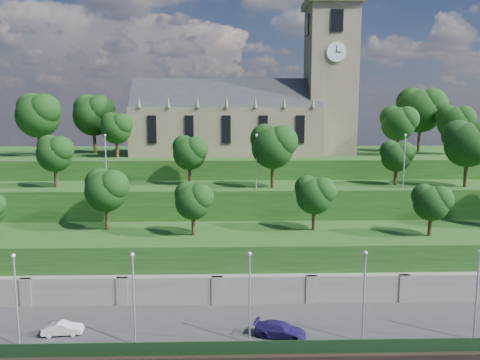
{
  "coord_description": "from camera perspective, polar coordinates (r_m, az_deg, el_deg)",
  "views": [
    {
      "loc": [
        -3.89,
        -36.14,
        22.06
      ],
      "look_at": [
        -2.08,
        30.0,
        12.62
      ],
      "focal_mm": 35.0,
      "sensor_mm": 36.0,
      "label": 1
    }
  ],
  "objects": [
    {
      "name": "promenade",
      "position": [
        47.27,
        3.5,
        -18.35
      ],
      "size": [
        160.0,
        12.0,
        2.0
      ],
      "primitive_type": "cube",
      "color": "#2D2D30",
      "rests_on": "ground"
    },
    {
      "name": "fence",
      "position": [
        41.76,
        4.21,
        -19.68
      ],
      "size": [
        160.0,
        0.1,
        1.2
      ],
      "primitive_type": "cube",
      "color": "#173417",
      "rests_on": "promenade"
    },
    {
      "name": "retaining_wall",
      "position": [
        52.09,
        2.92,
        -13.95
      ],
      "size": [
        160.0,
        2.1,
        5.0
      ],
      "color": "slate",
      "rests_on": "ground"
    },
    {
      "name": "embankment_lower",
      "position": [
        57.21,
        2.45,
        -10.29
      ],
      "size": [
        160.0,
        12.0,
        8.0
      ],
      "primitive_type": "cube",
      "color": "#1B4216",
      "rests_on": "ground"
    },
    {
      "name": "embankment_upper",
      "position": [
        67.21,
        1.8,
        -5.71
      ],
      "size": [
        160.0,
        10.0,
        12.0
      ],
      "primitive_type": "cube",
      "color": "#1B4216",
      "rests_on": "ground"
    },
    {
      "name": "hilltop",
      "position": [
        87.45,
        1.0,
        -1.47
      ],
      "size": [
        160.0,
        32.0,
        15.0
      ],
      "primitive_type": "cube",
      "color": "#1B4216",
      "rests_on": "ground"
    },
    {
      "name": "church",
      "position": [
        82.26,
        1.71,
        8.44
      ],
      "size": [
        38.6,
        12.35,
        27.6
      ],
      "color": "#71654F",
      "rests_on": "hilltop"
    },
    {
      "name": "trees_lower",
      "position": [
        56.09,
        6.44,
        -1.51
      ],
      "size": [
        67.7,
        8.66,
        7.87
      ],
      "color": "#342514",
      "rests_on": "embankment_lower"
    },
    {
      "name": "trees_upper",
      "position": [
        64.95,
        7.73,
        4.05
      ],
      "size": [
        62.53,
        8.43,
        9.2
      ],
      "color": "#342514",
      "rests_on": "embankment_upper"
    },
    {
      "name": "trees_hilltop",
      "position": [
        82.06,
        2.47,
        8.04
      ],
      "size": [
        77.29,
        16.41,
        11.86
      ],
      "color": "#342514",
      "rests_on": "hilltop"
    },
    {
      "name": "lamp_posts_promenade",
      "position": [
        41.6,
        1.18,
        -13.44
      ],
      "size": [
        60.36,
        0.36,
        8.33
      ],
      "color": "#B2B2B7",
      "rests_on": "promenade"
    },
    {
      "name": "lamp_posts_upper",
      "position": [
        62.53,
        2.01,
        2.81
      ],
      "size": [
        40.36,
        0.36,
        7.37
      ],
      "color": "#B2B2B7",
      "rests_on": "embankment_upper"
    },
    {
      "name": "car_middle",
      "position": [
        47.65,
        -20.81,
        -16.55
      ],
      "size": [
        3.72,
        1.64,
        1.19
      ],
      "primitive_type": "imported",
      "rotation": [
        0.0,
        0.0,
        1.68
      ],
      "color": "silver",
      "rests_on": "promenade"
    },
    {
      "name": "car_right",
      "position": [
        44.5,
        4.94,
        -17.73
      ],
      "size": [
        5.07,
        3.3,
        1.37
      ],
      "primitive_type": "imported",
      "rotation": [
        0.0,
        0.0,
        1.25
      ],
      "color": "navy",
      "rests_on": "promenade"
    }
  ]
}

